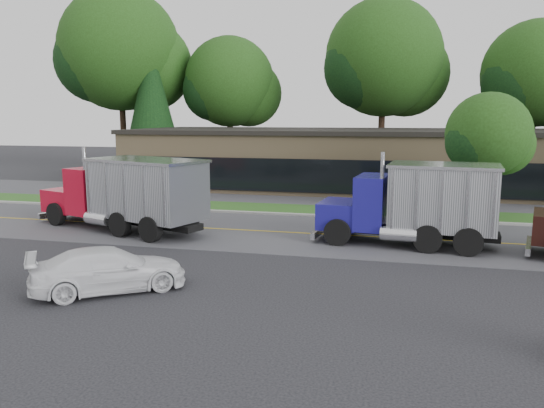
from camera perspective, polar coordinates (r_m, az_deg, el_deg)
The scene contains 16 objects.
ground at distance 16.07m, azimuth -7.80°, elevation -9.69°, with size 140.00×140.00×0.00m, color #38383E.
road at distance 24.36m, azimuth -0.12°, elevation -3.01°, with size 60.00×8.00×0.02m, color #5C5C61.
center_line at distance 24.36m, azimuth -0.12°, elevation -3.01°, with size 60.00×0.12×0.01m, color gold.
curb at distance 28.38m, azimuth 1.87°, elevation -1.24°, with size 60.00×0.30×0.12m, color #9E9E99.
grass_verge at distance 30.12m, azimuth 2.56°, elevation -0.62°, with size 60.00×3.40×0.03m, color #2E541D.
far_parking at distance 34.98m, azimuth 4.12°, elevation 0.76°, with size 60.00×7.00×0.02m, color #5C5C61.
strip_mall at distance 40.42m, azimuth 8.35°, elevation 4.70°, with size 32.00×12.00×4.00m, color tan.
tree_far_a at distance 53.09m, azimuth -15.77°, elevation 15.08°, with size 11.88×11.18×16.95m.
tree_far_b at distance 50.73m, azimuth -4.40°, elevation 12.52°, with size 8.83×8.31×12.59m.
tree_far_c at distance 48.50m, azimuth 12.11°, elevation 14.56°, with size 10.74×10.11×15.32m.
tree_far_d at distance 48.49m, azimuth 26.62°, elevation 11.93°, with size 9.02×8.49×12.87m.
evergreen_left at distance 49.15m, azimuth -12.83°, elevation 10.86°, with size 5.36×5.36×12.18m.
tree_verge at distance 29.55m, azimuth 22.32°, elevation 6.54°, with size 4.54×4.28×6.48m.
dump_truck_red at distance 25.19m, azimuth -15.23°, elevation 1.25°, with size 9.29×5.37×3.36m.
dump_truck_blue at distance 22.28m, azimuth 15.33°, elevation 0.19°, with size 7.30×3.36×3.36m.
rally_car at distance 16.87m, azimuth -17.14°, elevation -6.74°, with size 1.86×4.57×1.32m, color white.
Camera 1 is at (5.60, -14.13, 5.22)m, focal length 35.00 mm.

